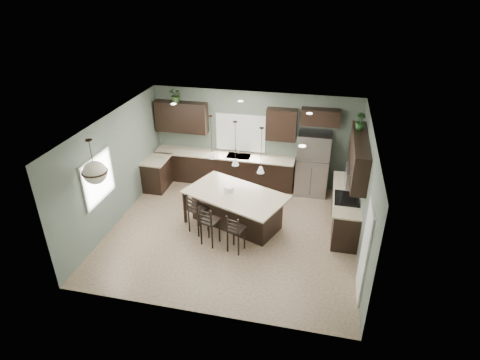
% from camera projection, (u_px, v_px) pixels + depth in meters
% --- Properties ---
extents(ground, '(6.00, 6.00, 0.00)m').
position_uv_depth(ground, '(233.00, 231.00, 10.02)').
color(ground, '#9E8466').
rests_on(ground, ground).
extents(pantry_door, '(0.04, 0.82, 2.04)m').
position_uv_depth(pantry_door, '(365.00, 253.00, 7.64)').
color(pantry_door, white).
rests_on(pantry_door, ground).
extents(window_back, '(1.35, 0.02, 1.00)m').
position_uv_depth(window_back, '(241.00, 133.00, 11.73)').
color(window_back, white).
rests_on(window_back, room_shell).
extents(window_left, '(0.02, 1.10, 1.00)m').
position_uv_depth(window_left, '(97.00, 179.00, 9.18)').
color(window_left, white).
rests_on(window_left, room_shell).
extents(left_return_cabs, '(0.60, 0.90, 0.90)m').
position_uv_depth(left_return_cabs, '(157.00, 174.00, 11.80)').
color(left_return_cabs, black).
rests_on(left_return_cabs, ground).
extents(left_return_countertop, '(0.66, 0.96, 0.04)m').
position_uv_depth(left_return_countertop, '(156.00, 160.00, 11.57)').
color(left_return_countertop, beige).
rests_on(left_return_countertop, left_return_cabs).
extents(back_lower_cabs, '(4.20, 0.60, 0.90)m').
position_uv_depth(back_lower_cabs, '(224.00, 169.00, 12.09)').
color(back_lower_cabs, black).
rests_on(back_lower_cabs, ground).
extents(back_countertop, '(4.20, 0.66, 0.04)m').
position_uv_depth(back_countertop, '(224.00, 155.00, 11.85)').
color(back_countertop, beige).
rests_on(back_countertop, back_lower_cabs).
extents(sink_inset, '(0.70, 0.45, 0.01)m').
position_uv_depth(sink_inset, '(238.00, 156.00, 11.76)').
color(sink_inset, gray).
rests_on(sink_inset, back_countertop).
extents(faucet, '(0.02, 0.02, 0.28)m').
position_uv_depth(faucet, '(238.00, 152.00, 11.66)').
color(faucet, silver).
rests_on(faucet, back_countertop).
extents(back_upper_left, '(1.55, 0.34, 0.90)m').
position_uv_depth(back_upper_left, '(181.00, 117.00, 11.75)').
color(back_upper_left, black).
rests_on(back_upper_left, room_shell).
extents(back_upper_right, '(0.85, 0.34, 0.90)m').
position_uv_depth(back_upper_right, '(281.00, 125.00, 11.18)').
color(back_upper_right, black).
rests_on(back_upper_right, room_shell).
extents(fridge_header, '(1.05, 0.34, 0.45)m').
position_uv_depth(fridge_header, '(321.00, 117.00, 10.83)').
color(fridge_header, black).
rests_on(fridge_header, room_shell).
extents(right_lower_cabs, '(0.60, 2.35, 0.90)m').
position_uv_depth(right_lower_cabs, '(345.00, 210.00, 10.05)').
color(right_lower_cabs, black).
rests_on(right_lower_cabs, ground).
extents(right_countertop, '(0.66, 2.35, 0.04)m').
position_uv_depth(right_countertop, '(347.00, 194.00, 9.83)').
color(right_countertop, beige).
rests_on(right_countertop, right_lower_cabs).
extents(cooktop, '(0.58, 0.75, 0.02)m').
position_uv_depth(cooktop, '(347.00, 198.00, 9.58)').
color(cooktop, black).
rests_on(cooktop, right_countertop).
extents(wall_oven_front, '(0.01, 0.72, 0.60)m').
position_uv_depth(wall_oven_front, '(333.00, 214.00, 9.87)').
color(wall_oven_front, gray).
rests_on(wall_oven_front, right_lower_cabs).
extents(right_upper_cabs, '(0.34, 2.35, 0.90)m').
position_uv_depth(right_upper_cabs, '(359.00, 156.00, 9.32)').
color(right_upper_cabs, black).
rests_on(right_upper_cabs, room_shell).
extents(microwave, '(0.40, 0.75, 0.40)m').
position_uv_depth(microwave, '(355.00, 176.00, 9.28)').
color(microwave, gray).
rests_on(microwave, right_upper_cabs).
extents(refrigerator, '(0.90, 0.74, 1.85)m').
position_uv_depth(refrigerator, '(313.00, 164.00, 11.33)').
color(refrigerator, '#94949C').
rests_on(refrigerator, ground).
extents(kitchen_island, '(2.77, 2.19, 0.92)m').
position_uv_depth(kitchen_island, '(236.00, 210.00, 10.04)').
color(kitchen_island, black).
rests_on(kitchen_island, ground).
extents(serving_dish, '(0.24, 0.24, 0.14)m').
position_uv_depth(serving_dish, '(229.00, 189.00, 9.89)').
color(serving_dish, white).
rests_on(serving_dish, kitchen_island).
extents(bar_stool_left, '(0.55, 0.55, 1.09)m').
position_uv_depth(bar_stool_left, '(198.00, 213.00, 9.76)').
color(bar_stool_left, black).
rests_on(bar_stool_left, ground).
extents(bar_stool_center, '(0.49, 0.49, 1.05)m').
position_uv_depth(bar_stool_center, '(210.00, 225.00, 9.35)').
color(bar_stool_center, black).
rests_on(bar_stool_center, ground).
extents(bar_stool_right, '(0.45, 0.45, 0.99)m').
position_uv_depth(bar_stool_right, '(236.00, 233.00, 9.12)').
color(bar_stool_right, black).
rests_on(bar_stool_right, ground).
extents(pendant_left, '(0.17, 0.17, 1.10)m').
position_uv_depth(pendant_left, '(211.00, 137.00, 9.55)').
color(pendant_left, silver).
rests_on(pendant_left, room_shell).
extents(pendant_center, '(0.17, 0.17, 1.10)m').
position_uv_depth(pendant_center, '(235.00, 144.00, 9.20)').
color(pendant_center, white).
rests_on(pendant_center, room_shell).
extents(pendant_right, '(0.17, 0.17, 1.10)m').
position_uv_depth(pendant_right, '(261.00, 151.00, 8.85)').
color(pendant_right, white).
rests_on(pendant_right, room_shell).
extents(chandelier, '(0.54, 0.54, 1.00)m').
position_uv_depth(chandelier, '(93.00, 162.00, 8.23)').
color(chandelier, beige).
rests_on(chandelier, room_shell).
extents(plant_back_left, '(0.48, 0.46, 0.42)m').
position_uv_depth(plant_back_left, '(176.00, 95.00, 11.43)').
color(plant_back_left, '#345324').
rests_on(plant_back_left, back_upper_left).
extents(plant_right_wall, '(0.28, 0.28, 0.40)m').
position_uv_depth(plant_right_wall, '(360.00, 121.00, 9.52)').
color(plant_right_wall, '#265224').
rests_on(plant_right_wall, right_upper_cabs).
extents(room_shell, '(6.00, 6.00, 6.00)m').
position_uv_depth(room_shell, '(232.00, 170.00, 9.23)').
color(room_shell, '#5C6A5C').
rests_on(room_shell, ground).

